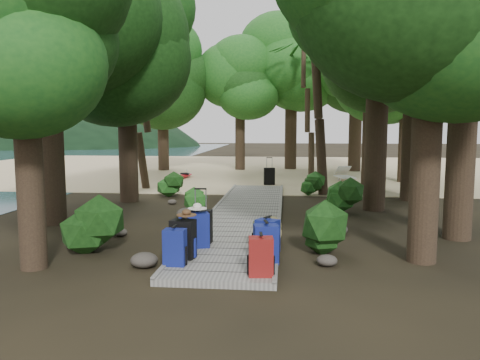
# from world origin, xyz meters

# --- Properties ---
(ground) EXTENTS (120.00, 120.00, 0.00)m
(ground) POSITION_xyz_m (0.00, 0.00, 0.00)
(ground) COLOR black
(ground) RESTS_ON ground
(sand_beach) EXTENTS (40.00, 22.00, 0.02)m
(sand_beach) POSITION_xyz_m (0.00, 16.00, 0.01)
(sand_beach) COLOR #C8B487
(sand_beach) RESTS_ON ground
(boardwalk) EXTENTS (2.00, 12.00, 0.12)m
(boardwalk) POSITION_xyz_m (0.00, 1.00, 0.06)
(boardwalk) COLOR gray
(boardwalk) RESTS_ON ground
(backpack_left_a) EXTENTS (0.39, 0.28, 0.71)m
(backpack_left_a) POSITION_xyz_m (-0.79, -4.21, 0.47)
(backpack_left_a) COLOR navy
(backpack_left_a) RESTS_ON boardwalk
(backpack_left_b) EXTENTS (0.47, 0.37, 0.79)m
(backpack_left_b) POSITION_xyz_m (-0.75, -3.75, 0.52)
(backpack_left_b) COLOR black
(backpack_left_b) RESTS_ON boardwalk
(backpack_left_c) EXTENTS (0.49, 0.42, 0.77)m
(backpack_left_c) POSITION_xyz_m (-0.62, -2.95, 0.51)
(backpack_left_c) COLOR navy
(backpack_left_c) RESTS_ON boardwalk
(backpack_right_a) EXTENTS (0.42, 0.32, 0.70)m
(backpack_right_a) POSITION_xyz_m (0.73, -4.64, 0.47)
(backpack_right_a) COLOR maroon
(backpack_right_a) RESTS_ON boardwalk
(backpack_right_b) EXTENTS (0.47, 0.37, 0.76)m
(backpack_right_b) POSITION_xyz_m (0.78, -3.92, 0.50)
(backpack_right_b) COLOR navy
(backpack_right_b) RESTS_ON boardwalk
(backpack_right_c) EXTENTS (0.50, 0.44, 0.70)m
(backpack_right_c) POSITION_xyz_m (0.78, -3.18, 0.47)
(backpack_right_c) COLOR navy
(backpack_right_c) RESTS_ON boardwalk
(backpack_right_d) EXTENTS (0.38, 0.29, 0.54)m
(backpack_right_d) POSITION_xyz_m (0.64, -2.70, 0.39)
(backpack_right_d) COLOR #3D431A
(backpack_right_d) RESTS_ON boardwalk
(duffel_right_khaki) EXTENTS (0.54, 0.73, 0.45)m
(duffel_right_khaki) POSITION_xyz_m (0.78, -2.18, 0.35)
(duffel_right_khaki) COLOR olive
(duffel_right_khaki) RESTS_ON boardwalk
(suitcase_on_boardwalk) EXTENTS (0.47, 0.28, 0.69)m
(suitcase_on_boardwalk) POSITION_xyz_m (-0.62, -2.60, 0.47)
(suitcase_on_boardwalk) COLOR black
(suitcase_on_boardwalk) RESTS_ON boardwalk
(lone_suitcase_on_sand) EXTENTS (0.50, 0.33, 0.73)m
(lone_suitcase_on_sand) POSITION_xyz_m (0.40, 8.14, 0.39)
(lone_suitcase_on_sand) COLOR black
(lone_suitcase_on_sand) RESTS_ON sand_beach
(hat_brown) EXTENTS (0.37, 0.37, 0.11)m
(hat_brown) POSITION_xyz_m (-0.69, -3.70, 0.97)
(hat_brown) COLOR #51351E
(hat_brown) RESTS_ON backpack_left_b
(hat_white) EXTENTS (0.38, 0.38, 0.13)m
(hat_white) POSITION_xyz_m (-0.64, -2.91, 0.96)
(hat_white) COLOR silver
(hat_white) RESTS_ON backpack_left_c
(kayak) EXTENTS (1.32, 3.41, 0.33)m
(kayak) POSITION_xyz_m (-3.80, 10.32, 0.19)
(kayak) COLOR #A80E13
(kayak) RESTS_ON sand_beach
(sun_lounger) EXTENTS (1.08, 2.07, 0.64)m
(sun_lounger) POSITION_xyz_m (3.83, 9.94, 0.34)
(sun_lounger) COLOR silver
(sun_lounger) RESTS_ON sand_beach
(tree_right_a) EXTENTS (4.57, 4.57, 7.61)m
(tree_right_a) POSITION_xyz_m (3.67, -3.14, 3.80)
(tree_right_a) COLOR black
(tree_right_a) RESTS_ON ground
(tree_right_b) EXTENTS (4.89, 4.89, 8.73)m
(tree_right_b) POSITION_xyz_m (4.98, -1.20, 4.36)
(tree_right_b) COLOR black
(tree_right_b) RESTS_ON ground
(tree_right_c) EXTENTS (5.41, 5.41, 9.37)m
(tree_right_c) POSITION_xyz_m (3.79, 2.38, 4.68)
(tree_right_c) COLOR black
(tree_right_c) RESTS_ON ground
(tree_right_d) EXTENTS (6.10, 6.10, 11.19)m
(tree_right_d) POSITION_xyz_m (5.45, 4.48, 5.59)
(tree_right_d) COLOR black
(tree_right_d) RESTS_ON ground
(tree_right_e) EXTENTS (5.28, 5.28, 9.51)m
(tree_right_e) POSITION_xyz_m (4.44, 6.96, 4.75)
(tree_right_e) COLOR black
(tree_right_e) RESTS_ON ground
(tree_right_f) EXTENTS (5.00, 5.00, 8.93)m
(tree_right_f) POSITION_xyz_m (6.49, 9.82, 4.46)
(tree_right_f) COLOR black
(tree_right_f) RESTS_ON ground
(tree_left_a) EXTENTS (4.00, 4.00, 6.66)m
(tree_left_a) POSITION_xyz_m (-3.35, -4.25, 3.33)
(tree_left_a) COLOR black
(tree_left_a) RESTS_ON ground
(tree_left_b) EXTENTS (5.18, 5.18, 9.32)m
(tree_left_b) POSITION_xyz_m (-4.90, -0.53, 4.66)
(tree_left_b) COLOR black
(tree_left_b) RESTS_ON ground
(tree_left_c) EXTENTS (5.13, 5.13, 8.91)m
(tree_left_c) POSITION_xyz_m (-4.16, 3.24, 4.46)
(tree_left_c) COLOR black
(tree_left_c) RESTS_ON ground
(tree_back_a) EXTENTS (4.70, 4.70, 8.14)m
(tree_back_a) POSITION_xyz_m (-1.57, 15.17, 4.07)
(tree_back_a) COLOR black
(tree_back_a) RESTS_ON ground
(tree_back_b) EXTENTS (5.59, 5.59, 9.98)m
(tree_back_b) POSITION_xyz_m (1.37, 16.03, 4.99)
(tree_back_b) COLOR black
(tree_back_b) RESTS_ON ground
(tree_back_c) EXTENTS (5.62, 5.62, 10.11)m
(tree_back_c) POSITION_xyz_m (4.96, 14.94, 5.05)
(tree_back_c) COLOR black
(tree_back_c) RESTS_ON ground
(tree_back_d) EXTENTS (5.32, 5.32, 8.86)m
(tree_back_d) POSITION_xyz_m (-5.96, 14.48, 4.43)
(tree_back_d) COLOR black
(tree_back_d) RESTS_ON ground
(palm_right_a) EXTENTS (4.94, 4.94, 8.41)m
(palm_right_a) POSITION_xyz_m (2.65, 5.65, 4.21)
(palm_right_a) COLOR #194613
(palm_right_a) RESTS_ON ground
(palm_right_b) EXTENTS (3.91, 3.91, 7.55)m
(palm_right_b) POSITION_xyz_m (5.31, 10.34, 3.78)
(palm_right_b) COLOR #194613
(palm_right_b) RESTS_ON ground
(palm_right_c) EXTENTS (4.20, 4.20, 6.69)m
(palm_right_c) POSITION_xyz_m (2.63, 12.26, 3.34)
(palm_right_c) COLOR #194613
(palm_right_c) RESTS_ON ground
(palm_left_a) EXTENTS (4.32, 4.32, 6.88)m
(palm_left_a) POSITION_xyz_m (-4.85, 6.51, 3.44)
(palm_left_a) COLOR #194613
(palm_left_a) RESTS_ON ground
(rock_left_a) EXTENTS (0.50, 0.45, 0.27)m
(rock_left_a) POSITION_xyz_m (-1.40, -4.02, 0.14)
(rock_left_a) COLOR #4C473F
(rock_left_a) RESTS_ON ground
(rock_left_b) EXTENTS (0.34, 0.31, 0.19)m
(rock_left_b) POSITION_xyz_m (-2.69, -1.72, 0.09)
(rock_left_b) COLOR #4C473F
(rock_left_b) RESTS_ON ground
(rock_left_c) EXTENTS (0.58, 0.52, 0.32)m
(rock_left_c) POSITION_xyz_m (-1.57, 0.39, 0.16)
(rock_left_c) COLOR #4C473F
(rock_left_c) RESTS_ON ground
(rock_left_d) EXTENTS (0.29, 0.26, 0.16)m
(rock_left_d) POSITION_xyz_m (-2.58, 2.80, 0.08)
(rock_left_d) COLOR #4C473F
(rock_left_d) RESTS_ON ground
(rock_right_a) EXTENTS (0.38, 0.34, 0.21)m
(rock_right_a) POSITION_xyz_m (1.88, -3.60, 0.10)
(rock_right_a) COLOR #4C473F
(rock_right_a) RESTS_ON ground
(rock_right_b) EXTENTS (0.48, 0.43, 0.26)m
(rock_right_b) POSITION_xyz_m (2.34, -1.07, 0.13)
(rock_right_b) COLOR #4C473F
(rock_right_b) RESTS_ON ground
(rock_right_c) EXTENTS (0.28, 0.25, 0.15)m
(rock_right_c) POSITION_xyz_m (1.85, 1.11, 0.08)
(rock_right_c) COLOR #4C473F
(rock_right_c) RESTS_ON ground
(rock_right_d) EXTENTS (0.52, 0.47, 0.29)m
(rock_right_d) POSITION_xyz_m (2.79, 3.89, 0.14)
(rock_right_d) COLOR #4C473F
(rock_right_d) RESTS_ON ground
(shrub_left_a) EXTENTS (1.19, 1.19, 1.07)m
(shrub_left_a) POSITION_xyz_m (-2.74, -3.01, 0.54)
(shrub_left_a) COLOR #164917
(shrub_left_a) RESTS_ON ground
(shrub_left_b) EXTENTS (0.78, 0.78, 0.71)m
(shrub_left_b) POSITION_xyz_m (-1.63, 1.26, 0.35)
(shrub_left_b) COLOR #164917
(shrub_left_b) RESTS_ON ground
(shrub_left_c) EXTENTS (1.03, 1.03, 0.93)m
(shrub_left_c) POSITION_xyz_m (-3.03, 4.46, 0.46)
(shrub_left_c) COLOR #164917
(shrub_left_c) RESTS_ON ground
(shrub_right_a) EXTENTS (1.02, 1.02, 0.91)m
(shrub_right_a) POSITION_xyz_m (2.00, -2.70, 0.46)
(shrub_right_a) COLOR #164917
(shrub_right_a) RESTS_ON ground
(shrub_right_b) EXTENTS (1.21, 1.21, 1.09)m
(shrub_right_b) POSITION_xyz_m (2.90, 1.63, 0.55)
(shrub_right_b) COLOR #164917
(shrub_right_b) RESTS_ON ground
(shrub_right_c) EXTENTS (0.91, 0.91, 0.81)m
(shrub_right_c) POSITION_xyz_m (2.08, 5.32, 0.41)
(shrub_right_c) COLOR #164917
(shrub_right_c) RESTS_ON ground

